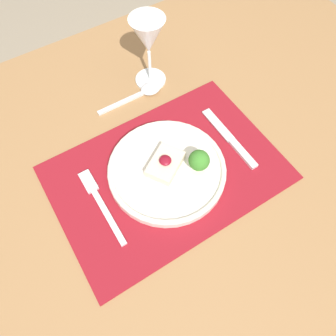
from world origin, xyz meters
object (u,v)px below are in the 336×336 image
Objects in this scene: knife at (232,141)px; spoon at (144,91)px; wine_glass_near at (148,39)px; fork at (99,201)px; dinner_plate at (169,169)px.

spoon is (-0.09, 0.23, 0.00)m from knife.
wine_glass_near is at bearing 37.70° from spoon.
knife reaches higher than fork.
dinner_plate is 1.41× the size of wine_glass_near.
dinner_plate is 1.35× the size of knife.
wine_glass_near is (0.26, 0.24, 0.12)m from fork.
fork is 1.08× the size of spoon.
knife is at bearing -3.34° from dinner_plate.
dinner_plate reaches higher than knife.
dinner_plate is at bearing 178.17° from knife.
wine_glass_near reaches higher than fork.
dinner_plate is 0.16m from knife.
fork is 0.37m from wine_glass_near.
knife is at bearing -5.15° from fork.
dinner_plate is at bearing -112.19° from wine_glass_near.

